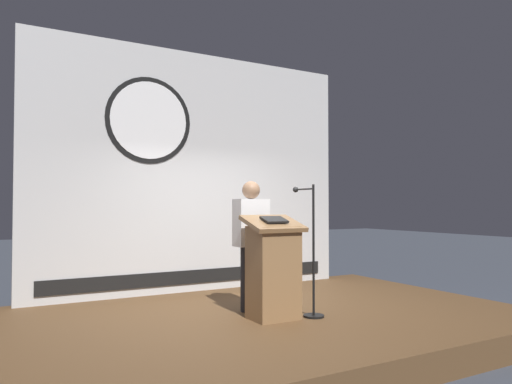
# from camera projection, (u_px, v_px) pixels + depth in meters

# --- Properties ---
(ground_plane) EXTENTS (40.00, 40.00, 0.00)m
(ground_plane) POSITION_uv_depth(u_px,v_px,m) (256.00, 341.00, 5.62)
(ground_plane) COLOR #383D47
(stage_platform) EXTENTS (6.40, 4.00, 0.30)m
(stage_platform) POSITION_uv_depth(u_px,v_px,m) (256.00, 328.00, 5.63)
(stage_platform) COLOR brown
(stage_platform) RESTS_ON ground
(banner_display) EXTENTS (4.97, 0.12, 3.60)m
(banner_display) POSITION_uv_depth(u_px,v_px,m) (195.00, 171.00, 7.28)
(banner_display) COLOR silver
(banner_display) RESTS_ON stage_platform
(podium) EXTENTS (0.64, 0.49, 1.18)m
(podium) POSITION_uv_depth(u_px,v_px,m) (273.00, 269.00, 5.45)
(podium) COLOR olive
(podium) RESTS_ON stage_platform
(speaker_person) EXTENTS (0.40, 0.26, 1.58)m
(speaker_person) POSITION_uv_depth(u_px,v_px,m) (251.00, 245.00, 5.86)
(speaker_person) COLOR black
(speaker_person) RESTS_ON stage_platform
(microphone_stand) EXTENTS (0.24, 0.52, 1.53)m
(microphone_stand) POSITION_uv_depth(u_px,v_px,m) (311.00, 269.00, 5.59)
(microphone_stand) COLOR black
(microphone_stand) RESTS_ON stage_platform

